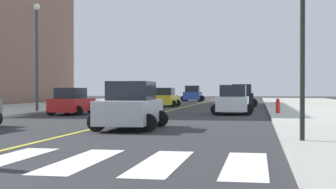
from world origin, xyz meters
TOP-DOWN VIEW (x-y plane):
  - lane_divider_paint at (0.00, 40.00)m, footprint 0.16×80.00m
  - car_red_nearest at (-4.97, 23.30)m, footprint 2.43×3.82m
  - car_silver_third at (1.50, 12.93)m, footprint 2.72×4.31m
  - car_yellow_fourth at (-1.88, 38.87)m, footprint 2.44×3.89m
  - car_blue_fifth at (-2.01, 59.41)m, footprint 2.99×4.71m
  - car_black_sixth at (5.02, 40.07)m, footprint 2.96×4.66m
  - car_white_seventh at (4.96, 25.67)m, footprint 2.62×4.19m
  - traffic_light_near_corner at (7.77, 7.95)m, footprint 0.36×0.41m
  - fire_hydrant at (7.70, 24.39)m, footprint 0.26×0.26m
  - street_lamp at (-8.04, 24.91)m, footprint 0.44×0.44m

SIDE VIEW (x-z plane):
  - lane_divider_paint at x=0.00m, z-range 0.00..0.01m
  - fire_hydrant at x=7.70m, z-range 0.13..1.02m
  - car_red_nearest at x=-4.97m, z-range -0.05..1.63m
  - car_yellow_fourth at x=-1.88m, z-range -0.06..1.68m
  - car_white_seventh at x=4.96m, z-range -0.06..1.81m
  - car_silver_third at x=1.50m, z-range -0.06..1.85m
  - car_black_sixth at x=5.02m, z-range -0.07..1.99m
  - car_blue_fifth at x=-2.01m, z-range -0.07..2.01m
  - traffic_light_near_corner at x=7.77m, z-range 1.18..6.37m
  - street_lamp at x=-8.04m, z-range 0.81..7.98m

